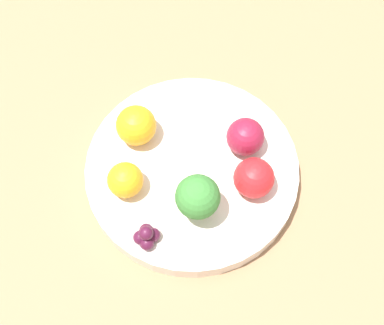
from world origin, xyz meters
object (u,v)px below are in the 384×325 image
at_px(apple_green, 254,178).
at_px(grape_cluster, 147,236).
at_px(orange_back, 136,125).
at_px(broccoli, 198,198).
at_px(bowl, 192,171).
at_px(orange_front, 125,180).
at_px(apple_red, 245,137).

height_order(apple_green, grape_cluster, apple_green).
bearing_deg(apple_green, orange_back, 139.55).
bearing_deg(broccoli, grape_cluster, -162.37).
bearing_deg(broccoli, bowl, 82.44).
bearing_deg(orange_front, broccoli, -33.00).
height_order(apple_green, orange_back, orange_back).
distance_m(broccoli, grape_cluster, 0.07).
relative_size(broccoli, grape_cluster, 2.10).
height_order(bowl, broccoli, broccoli).
distance_m(bowl, orange_front, 0.09).
relative_size(broccoli, orange_front, 1.55).
xyz_separation_m(broccoli, apple_red, (0.07, 0.07, -0.01)).
bearing_deg(broccoli, apple_red, 42.11).
xyz_separation_m(bowl, grape_cluster, (-0.07, -0.07, 0.02)).
bearing_deg(orange_back, bowl, -46.26).
distance_m(orange_back, grape_cluster, 0.13).
relative_size(bowl, orange_front, 6.14).
height_order(apple_red, orange_back, orange_back).
height_order(orange_front, grape_cluster, orange_front).
height_order(bowl, grape_cluster, grape_cluster).
bearing_deg(orange_back, apple_green, -40.45).
relative_size(bowl, apple_green, 5.42).
xyz_separation_m(apple_red, grape_cluster, (-0.13, -0.09, -0.01)).
xyz_separation_m(orange_front, orange_back, (0.03, 0.06, 0.00)).
distance_m(broccoli, apple_red, 0.10).
relative_size(apple_green, orange_front, 1.13).
distance_m(orange_front, orange_back, 0.07).
distance_m(apple_red, orange_back, 0.13).
bearing_deg(orange_back, grape_cluster, -96.75).
distance_m(broccoli, orange_front, 0.09).
bearing_deg(orange_front, apple_green, -13.26).
distance_m(apple_green, orange_back, 0.15).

